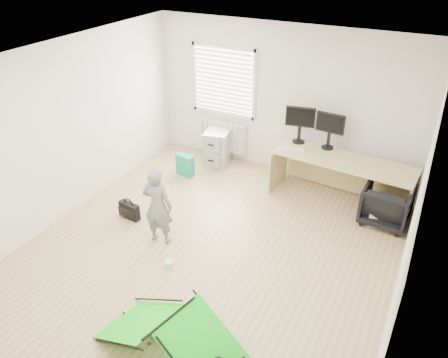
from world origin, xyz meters
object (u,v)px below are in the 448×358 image
at_px(person, 158,206).
at_px(laptop_bag, 130,211).
at_px(monitor_left, 300,129).
at_px(office_chair, 387,204).
at_px(desk, 341,181).
at_px(storage_crate, 384,216).
at_px(thermos, 336,143).
at_px(kite, 171,335).
at_px(filing_cabinet, 218,146).
at_px(monitor_right, 329,135).

relative_size(person, laptop_bag, 3.34).
height_order(monitor_left, office_chair, monitor_left).
relative_size(desk, storage_crate, 4.92).
relative_size(monitor_left, thermos, 2.23).
bearing_deg(storage_crate, kite, -114.58).
bearing_deg(filing_cabinet, monitor_left, -11.13).
relative_size(desk, thermos, 10.07).
bearing_deg(person, kite, 119.73).
height_order(monitor_right, laptop_bag, monitor_right).
bearing_deg(monitor_right, kite, -91.19).
bearing_deg(office_chair, person, 38.39).
height_order(filing_cabinet, kite, filing_cabinet).
bearing_deg(desk, filing_cabinet, 177.90).
xyz_separation_m(office_chair, kite, (-1.62, -3.59, -0.06)).
height_order(monitor_right, person, monitor_right).
xyz_separation_m(person, storage_crate, (2.86, 1.95, -0.48)).
xyz_separation_m(desk, thermos, (-0.24, 0.33, 0.50)).
bearing_deg(filing_cabinet, thermos, -10.62).
xyz_separation_m(filing_cabinet, storage_crate, (3.27, -0.65, -0.21)).
bearing_deg(kite, office_chair, 78.72).
bearing_deg(kite, thermos, 95.01).
height_order(monitor_left, kite, monitor_left).
bearing_deg(filing_cabinet, laptop_bag, -109.93).
bearing_deg(thermos, monitor_right, -170.42).
relative_size(monitor_left, monitor_right, 1.03).
xyz_separation_m(filing_cabinet, thermos, (2.24, 0.03, 0.55)).
relative_size(office_chair, storage_crate, 1.56).
bearing_deg(monitor_right, monitor_left, -174.69).
xyz_separation_m(desk, kite, (-0.83, -3.88, -0.12)).
bearing_deg(storage_crate, person, -145.64).
xyz_separation_m(filing_cabinet, monitor_right, (2.11, 0.01, 0.67)).
xyz_separation_m(monitor_right, thermos, (0.13, 0.02, -0.12)).
height_order(kite, laptop_bag, kite).
bearing_deg(storage_crate, monitor_left, 158.68).
relative_size(filing_cabinet, monitor_right, 1.39).
xyz_separation_m(desk, office_chair, (0.79, -0.29, -0.06)).
bearing_deg(desk, person, -127.23).
relative_size(office_chair, person, 0.59).
bearing_deg(kite, laptop_bag, 150.38).
bearing_deg(laptop_bag, monitor_right, 51.84).
bearing_deg(kite, filing_cabinet, 124.52).
bearing_deg(filing_cabinet, kite, -79.87).
height_order(thermos, office_chair, thermos).
relative_size(thermos, kite, 0.13).
relative_size(desk, monitor_right, 4.66).
xyz_separation_m(thermos, storage_crate, (1.03, -0.68, -0.76)).
height_order(monitor_left, storage_crate, monitor_left).
xyz_separation_m(person, kite, (1.24, -1.58, -0.34)).
xyz_separation_m(monitor_left, person, (-1.19, -2.61, -0.41)).
distance_m(monitor_left, kite, 4.26).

